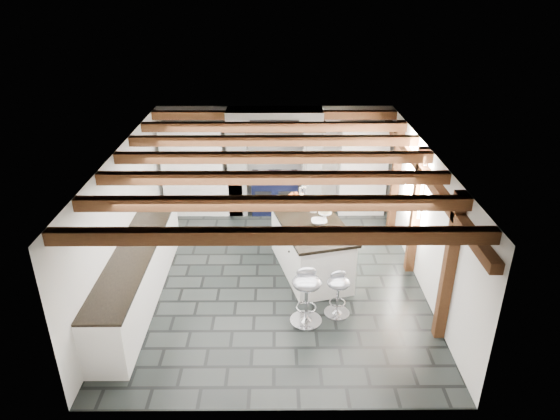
{
  "coord_description": "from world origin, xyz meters",
  "views": [
    {
      "loc": [
        0.05,
        -7.45,
        4.84
      ],
      "look_at": [
        0.1,
        0.4,
        1.1
      ],
      "focal_mm": 32.0,
      "sensor_mm": 36.0,
      "label": 1
    }
  ],
  "objects_px": {
    "kitchen_island": "(310,246)",
    "bar_stool_far": "(307,290)",
    "bar_stool_near": "(338,289)",
    "range_cooker": "(275,192)"
  },
  "relations": [
    {
      "from": "kitchen_island",
      "to": "bar_stool_far",
      "type": "distance_m",
      "value": 1.47
    },
    {
      "from": "kitchen_island",
      "to": "bar_stool_near",
      "type": "relative_size",
      "value": 2.93
    },
    {
      "from": "range_cooker",
      "to": "bar_stool_far",
      "type": "xyz_separation_m",
      "value": [
        0.48,
        -3.94,
        0.1
      ]
    },
    {
      "from": "bar_stool_near",
      "to": "kitchen_island",
      "type": "bearing_deg",
      "value": 88.42
    },
    {
      "from": "range_cooker",
      "to": "kitchen_island",
      "type": "xyz_separation_m",
      "value": [
        0.64,
        -2.48,
        0.03
      ]
    },
    {
      "from": "kitchen_island",
      "to": "bar_stool_near",
      "type": "bearing_deg",
      "value": -89.25
    },
    {
      "from": "range_cooker",
      "to": "bar_stool_near",
      "type": "distance_m",
      "value": 3.88
    },
    {
      "from": "bar_stool_far",
      "to": "bar_stool_near",
      "type": "bearing_deg",
      "value": 14.75
    },
    {
      "from": "range_cooker",
      "to": "bar_stool_far",
      "type": "height_order",
      "value": "range_cooker"
    },
    {
      "from": "kitchen_island",
      "to": "bar_stool_far",
      "type": "height_order",
      "value": "kitchen_island"
    }
  ]
}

